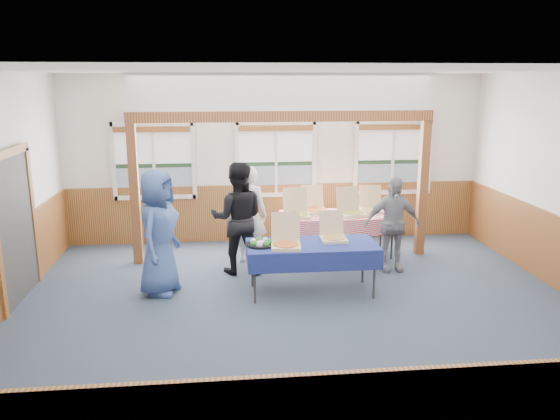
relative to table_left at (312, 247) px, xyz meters
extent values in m
plane|color=#293344|center=(-0.25, -0.66, -0.70)|extent=(8.00, 8.00, 0.00)
plane|color=white|center=(-0.25, -0.66, 2.50)|extent=(8.00, 8.00, 0.00)
plane|color=silver|center=(-0.25, 2.84, 0.90)|extent=(8.00, 0.00, 8.00)
plane|color=silver|center=(-0.25, -4.16, 0.90)|extent=(8.00, 0.00, 8.00)
cube|color=brown|center=(-0.25, 2.81, -0.15)|extent=(7.98, 0.05, 1.10)
cube|color=#2D2D2D|center=(-4.21, 0.24, 0.35)|extent=(0.06, 1.30, 2.10)
cube|color=silver|center=(-2.55, 2.78, 0.21)|extent=(1.52, 0.05, 0.08)
cube|color=silver|center=(-2.55, 2.78, 1.59)|extent=(1.52, 0.05, 0.08)
cube|color=silver|center=(-3.29, 2.78, 0.90)|extent=(0.08, 0.05, 1.46)
cube|color=silver|center=(-1.81, 2.78, 0.90)|extent=(0.08, 0.05, 1.46)
cube|color=silver|center=(-2.55, 2.78, 0.90)|extent=(0.05, 0.05, 1.30)
cube|color=slate|center=(-2.55, 2.82, 0.51)|extent=(1.40, 0.02, 0.52)
cube|color=#1A341C|center=(-2.55, 2.82, 0.81)|extent=(1.40, 0.02, 0.08)
cube|color=silver|center=(-2.55, 2.82, 1.20)|extent=(1.40, 0.02, 0.70)
cube|color=brown|center=(-2.55, 2.76, 1.49)|extent=(1.40, 0.07, 0.10)
cube|color=silver|center=(-0.25, 2.78, 0.21)|extent=(1.52, 0.05, 0.08)
cube|color=silver|center=(-0.25, 2.78, 1.59)|extent=(1.52, 0.05, 0.08)
cube|color=silver|center=(-0.99, 2.78, 0.90)|extent=(0.08, 0.05, 1.46)
cube|color=silver|center=(0.49, 2.78, 0.90)|extent=(0.08, 0.05, 1.46)
cube|color=silver|center=(-0.25, 2.78, 0.90)|extent=(0.05, 0.05, 1.30)
cube|color=slate|center=(-0.25, 2.82, 0.51)|extent=(1.40, 0.02, 0.52)
cube|color=#1A341C|center=(-0.25, 2.82, 0.81)|extent=(1.40, 0.02, 0.08)
cube|color=silver|center=(-0.25, 2.82, 1.20)|extent=(1.40, 0.02, 0.70)
cube|color=brown|center=(-0.25, 2.76, 1.49)|extent=(1.40, 0.07, 0.10)
cube|color=silver|center=(2.05, 2.78, 0.21)|extent=(1.52, 0.05, 0.08)
cube|color=silver|center=(2.05, 2.78, 1.59)|extent=(1.52, 0.05, 0.08)
cube|color=silver|center=(1.31, 2.78, 0.90)|extent=(0.08, 0.05, 1.46)
cube|color=silver|center=(2.79, 2.78, 0.90)|extent=(0.08, 0.05, 1.46)
cube|color=silver|center=(2.05, 2.78, 0.90)|extent=(0.05, 0.05, 1.30)
cube|color=slate|center=(2.05, 2.82, 0.51)|extent=(1.40, 0.02, 0.52)
cube|color=#1A341C|center=(2.05, 2.82, 0.81)|extent=(1.40, 0.02, 0.08)
cube|color=silver|center=(2.05, 2.82, 1.20)|extent=(1.40, 0.02, 0.70)
cube|color=brown|center=(2.05, 2.76, 1.49)|extent=(1.40, 0.07, 0.10)
cube|color=#5A2D14|center=(-2.75, 1.64, 0.50)|extent=(0.15, 0.15, 2.40)
cube|color=#5A2D14|center=(2.25, 1.64, 0.50)|extent=(0.15, 0.15, 2.40)
cube|color=#5A2D14|center=(-0.25, 1.64, 1.79)|extent=(5.15, 0.18, 0.18)
cylinder|color=#2D2D2D|center=(-0.86, -0.32, -0.34)|extent=(0.04, 0.04, 0.73)
cylinder|color=#2D2D2D|center=(-0.86, 0.32, -0.34)|extent=(0.04, 0.04, 0.73)
cylinder|color=#2D2D2D|center=(0.86, -0.32, -0.34)|extent=(0.04, 0.04, 0.73)
cylinder|color=#2D2D2D|center=(0.86, 0.32, -0.34)|extent=(0.04, 0.04, 0.73)
cube|color=#2D2D2D|center=(0.00, 0.00, 0.03)|extent=(1.98, 1.22, 0.03)
cube|color=navy|center=(0.00, 0.00, 0.05)|extent=(2.05, 1.30, 0.01)
cube|color=navy|center=(0.00, -0.41, -0.09)|extent=(1.84, 0.51, 0.28)
cube|color=navy|center=(0.00, 0.41, -0.09)|extent=(1.84, 0.51, 0.28)
cylinder|color=#2D2D2D|center=(-0.17, 1.37, -0.34)|extent=(0.04, 0.04, 0.73)
cylinder|color=#2D2D2D|center=(-0.17, 2.06, -0.34)|extent=(0.04, 0.04, 0.73)
cylinder|color=#2D2D2D|center=(1.65, 1.37, -0.34)|extent=(0.04, 0.04, 0.73)
cylinder|color=#2D2D2D|center=(1.65, 2.06, -0.34)|extent=(0.04, 0.04, 0.73)
cube|color=#2D2D2D|center=(0.74, 1.72, 0.03)|extent=(1.96, 0.88, 0.03)
cube|color=red|center=(0.74, 1.72, 0.05)|extent=(2.03, 0.94, 0.01)
cube|color=red|center=(0.74, 1.28, -0.09)|extent=(2.00, 0.08, 0.28)
cube|color=red|center=(0.74, 2.15, -0.09)|extent=(2.00, 0.08, 0.28)
cube|color=#D4B48D|center=(-0.40, -0.15, 0.08)|extent=(0.45, 0.45, 0.05)
cylinder|color=orange|center=(-0.40, -0.15, 0.11)|extent=(0.39, 0.39, 0.01)
cube|color=#D4B48D|center=(-0.38, 0.10, 0.31)|extent=(0.42, 0.13, 0.41)
cube|color=#D4B48D|center=(0.35, 0.12, 0.08)|extent=(0.37, 0.37, 0.04)
cylinder|color=#D8C864|center=(0.35, 0.12, 0.10)|extent=(0.32, 0.32, 0.01)
cube|color=#D4B48D|center=(0.35, 0.34, 0.28)|extent=(0.37, 0.09, 0.36)
cube|color=#D4B48D|center=(-0.01, 1.58, 0.08)|extent=(0.43, 0.43, 0.05)
cylinder|color=#B98C39|center=(-0.01, 1.58, 0.11)|extent=(0.38, 0.38, 0.01)
cube|color=#D4B48D|center=(-0.01, 1.84, 0.31)|extent=(0.43, 0.10, 0.42)
cube|color=#D4B48D|center=(0.39, 1.87, 0.08)|extent=(0.49, 0.49, 0.05)
cylinder|color=orange|center=(0.39, 1.87, 0.11)|extent=(0.42, 0.42, 0.01)
cube|color=#D4B48D|center=(0.35, 2.11, 0.31)|extent=(0.43, 0.17, 0.41)
cube|color=#D4B48D|center=(0.99, 1.60, 0.08)|extent=(0.49, 0.49, 0.05)
cylinder|color=#B98C39|center=(0.99, 1.60, 0.11)|extent=(0.43, 0.43, 0.01)
cube|color=#D4B48D|center=(0.95, 1.85, 0.31)|extent=(0.44, 0.18, 0.42)
cube|color=#D4B48D|center=(1.39, 1.82, 0.08)|extent=(0.44, 0.44, 0.05)
cylinder|color=#D8C864|center=(1.39, 1.82, 0.11)|extent=(0.38, 0.38, 0.01)
cube|color=#D4B48D|center=(1.42, 2.06, 0.30)|extent=(0.41, 0.14, 0.39)
cylinder|color=black|center=(-0.75, 0.00, 0.07)|extent=(0.43, 0.43, 0.03)
cylinder|color=white|center=(-0.75, 0.00, 0.10)|extent=(0.10, 0.10, 0.04)
sphere|color=#2C752C|center=(-0.63, 0.00, 0.10)|extent=(0.10, 0.10, 0.10)
sphere|color=beige|center=(-0.68, 0.09, 0.10)|extent=(0.10, 0.10, 0.10)
sphere|color=#2C752C|center=(-0.78, 0.11, 0.10)|extent=(0.10, 0.10, 0.10)
sphere|color=beige|center=(-0.86, 0.05, 0.10)|extent=(0.10, 0.10, 0.10)
sphere|color=#2C752C|center=(-0.86, -0.05, 0.10)|extent=(0.10, 0.10, 0.10)
sphere|color=beige|center=(-0.78, -0.11, 0.10)|extent=(0.10, 0.10, 0.10)
sphere|color=#2C752C|center=(-0.68, -0.09, 0.10)|extent=(0.10, 0.10, 0.10)
cylinder|color=#8C5817|center=(1.59, 1.47, 0.13)|extent=(0.07, 0.07, 0.15)
imported|color=white|center=(-0.84, 1.49, 0.14)|extent=(0.72, 0.59, 1.69)
imported|color=black|center=(-1.05, 1.01, 0.21)|extent=(0.94, 0.76, 1.82)
imported|color=#38518C|center=(-2.22, 0.24, 0.22)|extent=(0.82, 1.04, 1.85)
imported|color=gray|center=(1.47, 0.85, 0.08)|extent=(0.92, 0.39, 1.57)
camera|label=1|loc=(-1.26, -7.53, 2.41)|focal=35.00mm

